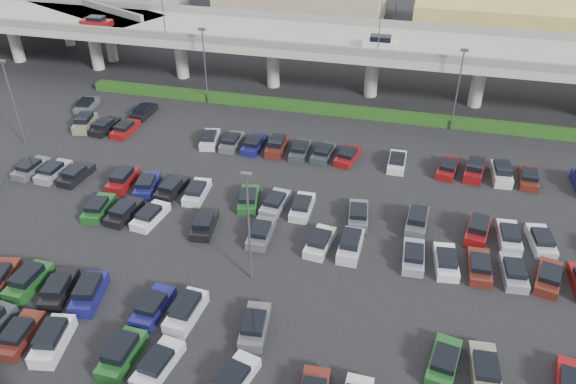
{
  "coord_description": "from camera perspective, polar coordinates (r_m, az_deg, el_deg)",
  "views": [
    {
      "loc": [
        11.53,
        -41.45,
        31.88
      ],
      "look_at": [
        0.56,
        2.48,
        2.0
      ],
      "focal_mm": 35.0,
      "sensor_mm": 36.0,
      "label": 1
    }
  ],
  "objects": [
    {
      "name": "light_poles",
      "position": [
        52.82,
        -5.07,
        4.24
      ],
      "size": [
        66.9,
        48.38,
        10.3
      ],
      "color": "#505055",
      "rests_on": "ground"
    },
    {
      "name": "ground",
      "position": [
        53.54,
        -1.22,
        -3.13
      ],
      "size": [
        280.0,
        280.0,
        0.0
      ],
      "primitive_type": "plane",
      "color": "black"
    },
    {
      "name": "parked_cars",
      "position": [
        50.9,
        -3.43,
        -4.57
      ],
      "size": [
        62.99,
        41.65,
        1.67
      ],
      "color": "black",
      "rests_on": "ground"
    },
    {
      "name": "distant_buildings",
      "position": [
        107.03,
        14.64,
        17.16
      ],
      "size": [
        138.0,
        24.0,
        9.0
      ],
      "color": "gray",
      "rests_on": "ground"
    },
    {
      "name": "overpass",
      "position": [
        78.41,
        4.84,
        14.78
      ],
      "size": [
        150.0,
        13.0,
        15.8
      ],
      "color": "#9A9991",
      "rests_on": "ground"
    },
    {
      "name": "hedge",
      "position": [
        74.36,
        3.83,
        8.43
      ],
      "size": [
        66.0,
        1.6,
        1.1
      ],
      "primitive_type": "cube",
      "color": "#183C11",
      "rests_on": "ground"
    }
  ]
}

